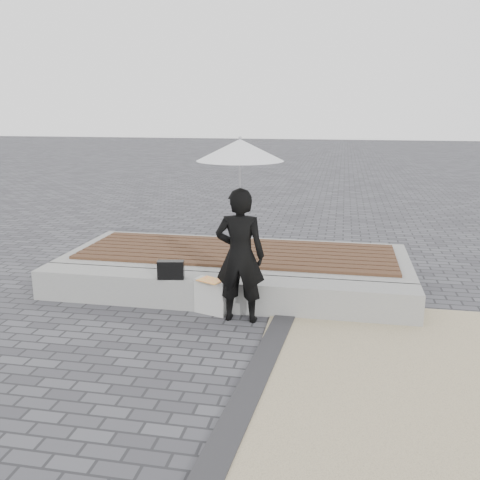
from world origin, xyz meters
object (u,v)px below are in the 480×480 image
Objects in this scene: seating_ledge at (219,292)px; woman at (240,256)px; canvas_tote at (212,296)px; handbag at (171,270)px; parasol at (240,150)px.

woman reaches higher than seating_ledge.
seating_ledge is at bearing -47.39° from woman.
canvas_tote is (-0.39, 0.15, -0.59)m from woman.
seating_ledge is 0.68m from handbag.
woman is at bearing -46.51° from seating_ledge.
handbag is at bearing -13.17° from woman.
seating_ledge is 0.22m from canvas_tote.
woman is (0.35, -0.37, 0.61)m from seating_ledge.
seating_ledge is 0.79m from woman.
parasol is at bearing -3.82° from canvas_tote.
parasol reaches higher than seating_ledge.
canvas_tote is at bearing -22.32° from woman.
handbag reaches higher than canvas_tote.
woman reaches higher than handbag.
woman is 3.67× the size of canvas_tote.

